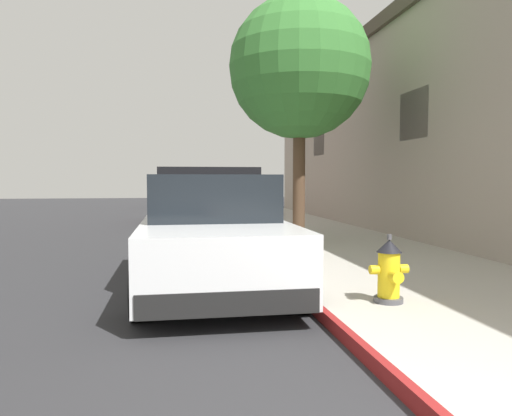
{
  "coord_description": "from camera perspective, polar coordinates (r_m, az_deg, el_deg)",
  "views": [
    {
      "loc": [
        -1.58,
        -1.64,
        1.49
      ],
      "look_at": [
        -0.16,
        6.74,
        1.0
      ],
      "focal_mm": 33.89,
      "sensor_mm": 36.0,
      "label": 1
    }
  ],
  "objects": [
    {
      "name": "ground_plane",
      "position": [
        12.02,
        -21.91,
        -4.54
      ],
      "size": [
        32.95,
        60.0,
        0.2
      ],
      "primitive_type": "cube",
      "color": "#2B2B2D"
    },
    {
      "name": "parked_car_silver_ahead",
      "position": [
        17.54,
        -8.58,
        0.81
      ],
      "size": [
        1.94,
        4.84,
        1.56
      ],
      "color": "maroon",
      "rests_on": "ground"
    },
    {
      "name": "parked_car_dark_far",
      "position": [
        27.18,
        -8.91,
        1.68
      ],
      "size": [
        1.94,
        4.84,
        1.56
      ],
      "color": "#B2B5BA",
      "rests_on": "ground"
    },
    {
      "name": "street_tree",
      "position": [
        11.36,
        5.16,
        16.08
      ],
      "size": [
        3.19,
        3.19,
        5.48
      ],
      "color": "brown",
      "rests_on": "sidewalk_pavement"
    },
    {
      "name": "curb_painted_edge",
      "position": [
        11.82,
        -2.09,
        -3.62
      ],
      "size": [
        0.08,
        60.0,
        0.13
      ],
      "primitive_type": "cube",
      "color": "maroon",
      "rests_on": "ground"
    },
    {
      "name": "police_cruiser",
      "position": [
        6.98,
        -5.43,
        -2.85
      ],
      "size": [
        1.94,
        4.84,
        1.68
      ],
      "color": "white",
      "rests_on": "ground"
    },
    {
      "name": "fire_hydrant",
      "position": [
        5.58,
        15.44,
        -7.2
      ],
      "size": [
        0.44,
        0.4,
        0.76
      ],
      "color": "#4C4C51",
      "rests_on": "sidewalk_pavement"
    },
    {
      "name": "sidewalk_pavement",
      "position": [
        12.22,
        6.8,
        -3.41
      ],
      "size": [
        3.72,
        60.0,
        0.13
      ],
      "primitive_type": "cube",
      "color": "#ADA89E",
      "rests_on": "ground"
    }
  ]
}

